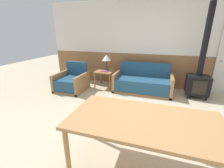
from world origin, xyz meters
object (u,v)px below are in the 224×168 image
couch (142,83)px  dining_table (144,125)px  side_table (105,73)px  table_lamp (107,58)px  wood_stove (199,76)px  armchair (72,82)px

couch → dining_table: 2.87m
side_table → dining_table: dining_table is taller
table_lamp → wood_stove: bearing=-2.2°
side_table → table_lamp: table_lamp is taller
side_table → table_lamp: size_ratio=1.11×
couch → side_table: couch is taller
couch → armchair: size_ratio=1.97×
armchair → table_lamp: (0.92, 0.67, 0.70)m
armchair → wood_stove: size_ratio=0.36×
armchair → wood_stove: wood_stove is taller
side_table → table_lamp: bearing=70.9°
side_table → dining_table: (1.56, -2.85, 0.24)m
side_table → wood_stove: size_ratio=0.23×
armchair → dining_table: bearing=-50.2°
table_lamp → wood_stove: size_ratio=0.21×
dining_table → wood_stove: (1.16, 2.85, -0.07)m
table_lamp → couch: bearing=-6.4°
armchair → wood_stove: bearing=1.8°
dining_table → wood_stove: bearing=67.9°
dining_table → armchair: bearing=137.0°
armchair → side_table: bearing=25.6°
dining_table → wood_stove: wood_stove is taller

